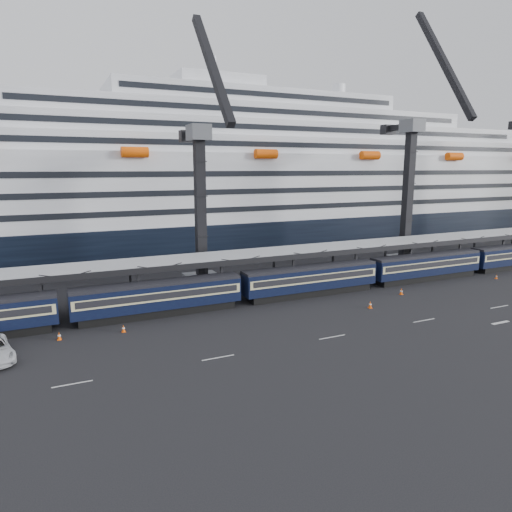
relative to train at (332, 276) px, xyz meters
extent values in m
plane|color=black|center=(4.65, -10.00, -2.20)|extent=(260.00, 260.00, 0.00)
cube|color=beige|center=(-33.35, -14.00, -2.19)|extent=(3.00, 0.15, 0.02)
cube|color=beige|center=(-21.35, -14.00, -2.19)|extent=(3.00, 0.15, 0.02)
cube|color=beige|center=(-9.35, -14.00, -2.19)|extent=(3.00, 0.15, 0.02)
cube|color=beige|center=(2.65, -14.00, -2.19)|extent=(3.00, 0.15, 0.02)
cube|color=beige|center=(14.65, -14.00, -2.19)|extent=(3.00, 0.15, 0.02)
cube|color=beige|center=(9.65, -18.00, -2.19)|extent=(2.50, 0.40, 0.02)
cube|color=black|center=(-23.35, 0.00, -1.75)|extent=(17.48, 2.40, 0.90)
cube|color=black|center=(-23.35, 0.00, 0.05)|extent=(19.00, 2.80, 2.70)
cube|color=beige|center=(-23.35, 0.00, 0.35)|extent=(18.62, 2.92, 1.05)
cube|color=black|center=(-23.35, 0.00, 0.40)|extent=(17.86, 2.98, 0.70)
cube|color=black|center=(-23.35, 0.00, 1.55)|extent=(19.00, 2.50, 0.35)
cube|color=black|center=(-3.35, 0.00, -1.75)|extent=(17.48, 2.40, 0.90)
cube|color=black|center=(-3.35, 0.00, 0.05)|extent=(19.00, 2.80, 2.70)
cube|color=beige|center=(-3.35, 0.00, 0.35)|extent=(18.62, 2.92, 1.05)
cube|color=black|center=(-3.35, 0.00, 0.40)|extent=(17.86, 2.98, 0.70)
cube|color=black|center=(-3.35, 0.00, 1.55)|extent=(19.00, 2.50, 0.35)
cube|color=black|center=(16.65, 0.00, -1.75)|extent=(17.48, 2.40, 0.90)
cube|color=black|center=(16.65, 0.00, 0.05)|extent=(19.00, 2.80, 2.70)
cube|color=beige|center=(16.65, 0.00, 0.35)|extent=(18.62, 2.92, 1.05)
cube|color=black|center=(16.65, 0.00, 0.40)|extent=(17.86, 2.98, 0.70)
cube|color=black|center=(16.65, 0.00, 1.55)|extent=(19.00, 2.50, 0.35)
cube|color=#9FA2A7|center=(4.65, 4.00, 3.20)|extent=(130.00, 6.00, 0.25)
cube|color=black|center=(4.65, 1.00, 2.90)|extent=(130.00, 0.25, 0.70)
cube|color=black|center=(4.65, 7.00, 2.90)|extent=(130.00, 0.25, 0.70)
cube|color=black|center=(-35.35, 1.20, 0.50)|extent=(0.25, 0.25, 5.40)
cube|color=black|center=(-35.35, 6.80, 0.50)|extent=(0.25, 0.25, 5.40)
cube|color=black|center=(-25.35, 1.20, 0.50)|extent=(0.25, 0.25, 5.40)
cube|color=black|center=(-25.35, 6.80, 0.50)|extent=(0.25, 0.25, 5.40)
cube|color=black|center=(-15.35, 1.20, 0.50)|extent=(0.25, 0.25, 5.40)
cube|color=black|center=(-15.35, 6.80, 0.50)|extent=(0.25, 0.25, 5.40)
cube|color=black|center=(-5.35, 1.20, 0.50)|extent=(0.25, 0.25, 5.40)
cube|color=black|center=(-5.35, 6.80, 0.50)|extent=(0.25, 0.25, 5.40)
cube|color=black|center=(4.65, 1.20, 0.50)|extent=(0.25, 0.25, 5.40)
cube|color=black|center=(4.65, 6.80, 0.50)|extent=(0.25, 0.25, 5.40)
cube|color=black|center=(14.65, 1.20, 0.50)|extent=(0.25, 0.25, 5.40)
cube|color=black|center=(14.65, 6.80, 0.50)|extent=(0.25, 0.25, 5.40)
cube|color=black|center=(24.65, 1.20, 0.50)|extent=(0.25, 0.25, 5.40)
cube|color=black|center=(24.65, 6.80, 0.50)|extent=(0.25, 0.25, 5.40)
cube|color=black|center=(34.65, 1.20, 0.50)|extent=(0.25, 0.25, 5.40)
cube|color=black|center=(34.65, 6.80, 0.50)|extent=(0.25, 0.25, 5.40)
cube|color=black|center=(44.65, 6.80, 0.50)|extent=(0.25, 0.25, 5.40)
cube|color=black|center=(4.65, 36.00, 1.30)|extent=(200.00, 28.00, 7.00)
cube|color=silver|center=(4.65, 36.00, 10.80)|extent=(190.00, 26.88, 12.00)
cube|color=silver|center=(4.65, 36.00, 18.30)|extent=(160.00, 24.64, 3.00)
cube|color=black|center=(4.65, 23.63, 18.30)|extent=(153.60, 0.12, 0.90)
cube|color=silver|center=(4.65, 36.00, 21.30)|extent=(124.00, 21.84, 3.00)
cube|color=black|center=(4.65, 25.03, 21.30)|extent=(119.04, 0.12, 0.90)
cube|color=silver|center=(4.65, 36.00, 24.30)|extent=(90.00, 19.04, 3.00)
cube|color=black|center=(4.65, 26.43, 24.30)|extent=(86.40, 0.12, 0.90)
cube|color=silver|center=(4.65, 36.00, 27.30)|extent=(56.00, 16.24, 3.00)
cube|color=black|center=(4.65, 27.83, 27.30)|extent=(53.76, 0.12, 0.90)
cube|color=silver|center=(-3.35, 36.00, 29.80)|extent=(16.00, 12.00, 2.50)
cylinder|color=silver|center=(24.65, 36.00, 30.30)|extent=(2.80, 2.80, 3.00)
cylinder|color=#FF5608|center=(-21.35, 21.96, 16.60)|extent=(4.00, 1.60, 1.60)
cylinder|color=#FF5608|center=(0.65, 21.96, 16.60)|extent=(4.00, 1.60, 1.60)
cylinder|color=#FF5608|center=(22.65, 21.96, 16.60)|extent=(4.00, 1.60, 1.60)
cylinder|color=#FF5608|center=(44.65, 21.96, 16.60)|extent=(4.00, 1.60, 1.60)
cube|color=#474A4E|center=(-15.35, 9.00, -1.20)|extent=(4.50, 4.50, 2.00)
cube|color=black|center=(-15.35, 9.00, 8.80)|extent=(1.30, 1.30, 18.00)
cube|color=#474A4E|center=(-15.35, 9.00, 18.80)|extent=(2.60, 3.20, 2.00)
cube|color=black|center=(-15.35, 3.21, 25.69)|extent=(0.90, 12.26, 14.37)
cube|color=black|center=(-15.35, 11.52, 18.80)|extent=(0.90, 5.04, 0.90)
cube|color=black|center=(-15.35, 14.04, 18.60)|extent=(2.20, 1.60, 1.60)
cube|color=#474A4E|center=(19.65, 8.00, -1.20)|extent=(4.50, 4.50, 2.00)
cube|color=black|center=(19.65, 8.00, 9.80)|extent=(1.30, 1.30, 20.00)
cube|color=#474A4E|center=(19.65, 8.00, 20.80)|extent=(2.60, 3.20, 2.00)
cube|color=black|center=(19.65, 2.26, 28.99)|extent=(0.90, 12.21, 16.90)
cube|color=black|center=(19.65, 10.80, 20.80)|extent=(0.90, 5.60, 0.90)
cube|color=black|center=(19.65, 13.60, 20.60)|extent=(2.20, 1.60, 1.60)
cube|color=#FF5608|center=(-27.94, -3.94, -2.18)|extent=(0.40, 0.40, 0.04)
cone|color=#FF5608|center=(-27.94, -3.94, -1.78)|extent=(0.33, 0.33, 0.75)
cylinder|color=white|center=(-27.94, -3.94, -1.78)|extent=(0.28, 0.28, 0.13)
cube|color=#FF5608|center=(-33.98, -3.52, -2.18)|extent=(0.41, 0.41, 0.04)
cone|color=#FF5608|center=(-33.98, -3.52, -1.76)|extent=(0.35, 0.35, 0.79)
cylinder|color=white|center=(-33.98, -3.52, -1.76)|extent=(0.29, 0.29, 0.13)
cube|color=#FF5608|center=(0.15, -7.89, -2.18)|extent=(0.43, 0.43, 0.05)
cone|color=#FF5608|center=(0.15, -7.89, -1.75)|extent=(0.36, 0.36, 0.82)
cylinder|color=white|center=(0.15, -7.89, -1.75)|extent=(0.31, 0.31, 0.14)
cube|color=#FF5608|center=(7.69, -4.82, -2.18)|extent=(0.43, 0.43, 0.05)
cone|color=#FF5608|center=(7.69, -4.82, -1.74)|extent=(0.37, 0.37, 0.82)
cylinder|color=white|center=(7.69, -4.82, -1.74)|extent=(0.31, 0.31, 0.14)
cube|color=#FF5608|center=(26.88, -4.01, -2.18)|extent=(0.35, 0.35, 0.04)
cone|color=#FF5608|center=(26.88, -4.01, -1.83)|extent=(0.30, 0.30, 0.67)
cylinder|color=white|center=(26.88, -4.01, -1.83)|extent=(0.25, 0.25, 0.11)
camera|label=1|loc=(-34.03, -49.77, 14.31)|focal=32.00mm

